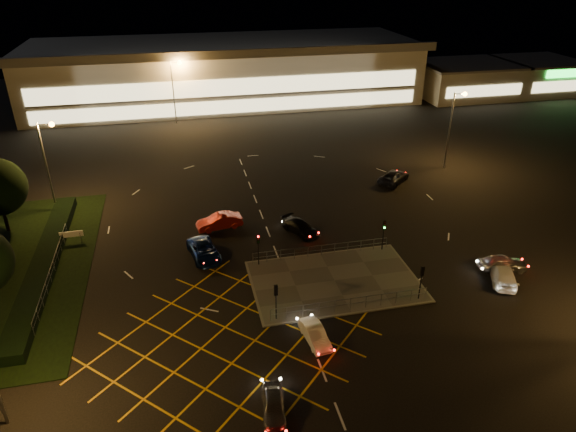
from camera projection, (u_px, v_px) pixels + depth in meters
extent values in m
plane|color=black|center=(307.00, 272.00, 46.05)|extent=(180.00, 180.00, 0.00)
cube|color=#4C4944|center=(334.00, 281.00, 44.68)|extent=(14.00, 9.00, 0.12)
cube|color=black|center=(45.00, 262.00, 46.53)|extent=(2.00, 26.00, 1.00)
cube|color=beige|center=(225.00, 72.00, 97.40)|extent=(70.00, 25.00, 10.00)
cube|color=slate|center=(224.00, 44.00, 95.00)|extent=(72.00, 26.50, 0.60)
cube|color=#FFEAA5|center=(234.00, 88.00, 86.54)|extent=(66.00, 0.20, 3.00)
cube|color=#FFEAA5|center=(234.00, 106.00, 88.02)|extent=(66.00, 0.20, 2.20)
cube|color=beige|center=(465.00, 80.00, 100.37)|extent=(18.00, 14.00, 6.00)
cube|color=slate|center=(467.00, 64.00, 98.91)|extent=(18.80, 14.80, 0.40)
cube|color=#FFEAA5|center=(484.00, 91.00, 94.45)|extent=(15.30, 0.20, 2.00)
cube|color=beige|center=(537.00, 76.00, 103.48)|extent=(14.00, 14.00, 6.00)
cube|color=slate|center=(540.00, 60.00, 102.03)|extent=(14.80, 14.80, 0.40)
cube|color=#FFEAA5|center=(560.00, 86.00, 97.57)|extent=(11.90, 0.20, 2.00)
cube|color=#19E533|center=(563.00, 74.00, 96.37)|extent=(7.00, 0.30, 1.40)
cylinder|color=slate|center=(47.00, 168.00, 54.64)|extent=(0.20, 0.20, 10.00)
cylinder|color=slate|center=(44.00, 124.00, 52.56)|extent=(1.40, 0.12, 0.12)
sphere|color=orange|center=(52.00, 124.00, 52.72)|extent=(0.56, 0.56, 0.56)
cylinder|color=slate|center=(449.00, 131.00, 65.73)|extent=(0.20, 0.20, 10.00)
cylinder|color=slate|center=(460.00, 94.00, 63.65)|extent=(1.40, 0.12, 0.12)
sphere|color=orange|center=(465.00, 94.00, 63.81)|extent=(0.56, 0.56, 0.56)
cylinder|color=slate|center=(173.00, 93.00, 83.34)|extent=(0.20, 0.20, 10.00)
cylinder|color=slate|center=(175.00, 63.00, 81.26)|extent=(1.40, 0.12, 0.12)
sphere|color=orange|center=(179.00, 63.00, 81.42)|extent=(0.56, 0.56, 0.56)
cylinder|color=slate|center=(398.00, 78.00, 92.86)|extent=(0.20, 0.20, 10.00)
cylinder|color=slate|center=(404.00, 51.00, 90.78)|extent=(1.40, 0.12, 0.12)
sphere|color=orange|center=(408.00, 51.00, 90.94)|extent=(0.56, 0.56, 0.56)
cylinder|color=black|center=(276.00, 303.00, 39.33)|extent=(0.10, 0.10, 3.00)
cube|color=black|center=(276.00, 290.00, 38.77)|extent=(0.28, 0.18, 0.90)
sphere|color=#19FF33|center=(276.00, 289.00, 38.89)|extent=(0.16, 0.16, 0.16)
cylinder|color=black|center=(421.00, 283.00, 41.67)|extent=(0.10, 0.10, 3.00)
cube|color=black|center=(422.00, 271.00, 41.11)|extent=(0.28, 0.18, 0.90)
sphere|color=#19FF33|center=(422.00, 270.00, 41.22)|extent=(0.16, 0.16, 0.16)
cylinder|color=black|center=(258.00, 250.00, 46.25)|extent=(0.10, 0.10, 3.00)
cube|color=black|center=(258.00, 239.00, 45.70)|extent=(0.28, 0.18, 0.90)
sphere|color=#FF0C0C|center=(258.00, 239.00, 45.58)|extent=(0.16, 0.16, 0.16)
cylinder|color=black|center=(383.00, 236.00, 48.59)|extent=(0.10, 0.10, 3.00)
cube|color=black|center=(384.00, 225.00, 48.04)|extent=(0.28, 0.18, 0.90)
sphere|color=#19FF33|center=(385.00, 225.00, 47.92)|extent=(0.16, 0.16, 0.16)
cylinder|color=black|center=(5.00, 219.00, 52.04)|extent=(0.36, 0.36, 2.88)
imported|color=#A1A4A8|center=(273.00, 405.00, 31.81)|extent=(1.89, 3.73, 1.22)
imported|color=white|center=(315.00, 334.00, 37.64)|extent=(1.75, 3.84, 1.22)
imported|color=navy|center=(204.00, 251.00, 47.92)|extent=(3.30, 5.48, 1.42)
imported|color=black|center=(300.00, 227.00, 52.10)|extent=(3.71, 4.84, 1.31)
imported|color=#A2A6A9|center=(503.00, 263.00, 45.97)|extent=(4.53, 2.40, 1.47)
imported|color=maroon|center=(219.00, 221.00, 52.94)|extent=(4.88, 2.35, 1.54)
imported|color=black|center=(394.00, 177.00, 63.49)|extent=(5.33, 5.05, 1.40)
imported|color=white|center=(503.00, 274.00, 44.45)|extent=(3.71, 5.14, 1.38)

